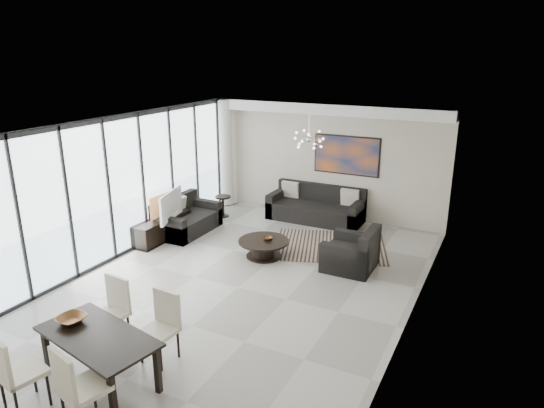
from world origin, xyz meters
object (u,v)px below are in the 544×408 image
Objects in this scene: television at (166,205)px; tv_console at (162,228)px; sofa_main at (316,209)px; dining_table at (98,341)px; coffee_table at (264,247)px.

tv_console is at bearing 76.35° from television.
television is at bearing -131.99° from sofa_main.
sofa_main is 1.31× the size of dining_table.
dining_table is (-0.15, -7.12, 0.32)m from sofa_main.
coffee_table is 2.54m from tv_console.
television is 0.62× the size of dining_table.
sofa_main is at bearing 46.27° from tv_console.
sofa_main is 3.77m from television.
tv_console is (-2.66, -2.78, -0.04)m from sofa_main.
coffee_table is 0.95× the size of television.
dining_table is at bearing -91.19° from sofa_main.
tv_console is at bearing 120.02° from dining_table.
sofa_main is at bearing 88.81° from dining_table.
tv_console is 5.03m from dining_table.
dining_table is at bearing -59.98° from tv_console.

